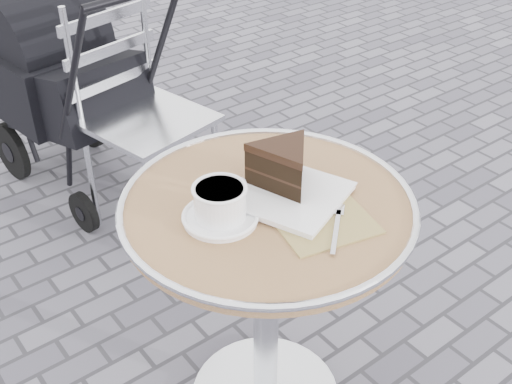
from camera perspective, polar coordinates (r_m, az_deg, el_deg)
cafe_table at (r=1.63m, az=0.98°, el=-5.66°), size 0.72×0.72×0.74m
cappuccino_set at (r=1.46m, az=-3.14°, el=-1.17°), size 0.20×0.17×0.09m
cake_plate_set at (r=1.53m, az=2.66°, el=1.76°), size 0.31×0.40×0.13m
bistro_chair at (r=2.49m, az=-11.26°, el=8.83°), size 0.49×0.49×0.92m
baby_stroller at (r=2.85m, az=-16.55°, el=8.70°), size 0.55×0.99×0.98m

